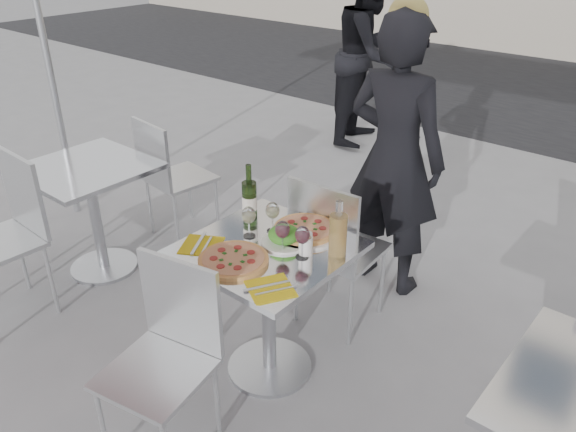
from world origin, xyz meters
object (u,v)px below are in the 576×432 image
Objects in this scene: side_table_left at (92,196)px; wineglass_white_b at (272,211)px; chair_near at (168,345)px; wineglass_white_a at (249,216)px; side_chair_lnear at (9,225)px; woman_diner at (395,158)px; wineglass_red_b at (302,236)px; carafe at (338,236)px; salad_plate at (284,236)px; napkin_left at (201,245)px; pizza_near at (233,260)px; sugar_shaker at (306,244)px; side_chair_lfar at (168,171)px; wineglass_red_a at (282,231)px; pedestrian_a at (368,54)px; chair_far at (332,243)px; main_table at (268,284)px; napkin_right at (270,288)px; wine_bottle at (249,198)px; pizza_far at (305,230)px.

wineglass_white_b is at bearing 5.03° from side_table_left.
wineglass_white_a reaches higher than chair_near.
side_chair_lnear reaches higher than wineglass_white_a.
woman_diner reaches higher than wineglass_red_b.
carafe is (1.79, 0.66, 0.30)m from side_chair_lnear.
salad_plate reaches higher than napkin_left.
carafe reaches higher than pizza_near.
wineglass_white_a reaches higher than sugar_shaker.
carafe is (0.35, 0.70, 0.34)m from chair_near.
side_chair_lfar is 2.87× the size of pizza_near.
wineglass_red_a is (0.11, 0.21, 0.10)m from pizza_near.
pedestrian_a reaches higher than salad_plate.
chair_near is at bearing 83.01° from chair_far.
main_table is 3.60m from pedestrian_a.
chair_near is at bearing -21.82° from side_table_left.
pedestrian_a is at bearing 146.73° from napkin_right.
pizza_near is at bearing -128.64° from sugar_shaker.
side_table_left is 1.56m from salad_plate.
carafe is (0.56, -0.03, 0.00)m from wine_bottle.
side_chair_lnear reaches higher than side_chair_lfar.
pedestrian_a is at bearing 116.66° from wineglass_red_a.
side_table_left is 1.57m from chair_near.
salad_plate is 1.40× the size of wineglass_white_a.
pedestrian_a reaches higher than carafe.
wine_bottle is at bearing -168.29° from pizza_far.
wineglass_white_a is at bearing 174.28° from napkin_right.
woman_diner reaches higher than side_chair_lnear.
carafe is at bearing 42.90° from pizza_near.
main_table is at bearing 74.43° from chair_near.
salad_plate is at bearing 174.81° from sugar_shaker.
chair_near is 5.61× the size of wineglass_white_a.
side_chair_lnear reaches higher than napkin_right.
side_chair_lnear reaches higher than pizza_far.
wineglass_white_b is (-0.03, 0.71, 0.34)m from chair_near.
wine_bottle is at bearing 94.54° from chair_near.
main_table is 4.76× the size of wineglass_red_a.
main_table is at bearing 163.68° from napkin_right.
napkin_left is at bearing -156.59° from napkin_right.
main_table is at bearing -104.33° from pizza_far.
woman_diner is at bearing 84.26° from wineglass_white_b.
woman_diner is (1.52, 1.10, 0.32)m from side_table_left.
sugar_shaker is at bearing 28.18° from wineglass_red_a.
sugar_shaker is 0.68× the size of wineglass_red_a.
pizza_near is 2.96× the size of sugar_shaker.
wine_bottle is at bearing 176.96° from carafe.
wineglass_red_b is (0.43, -0.12, -0.00)m from wine_bottle.
wineglass_white_b is at bearing 98.43° from pizza_near.
side_chair_lnear reaches higher than sugar_shaker.
woman_diner is 10.85× the size of wineglass_red_a.
chair_far is at bearing 108.80° from wineglass_red_b.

